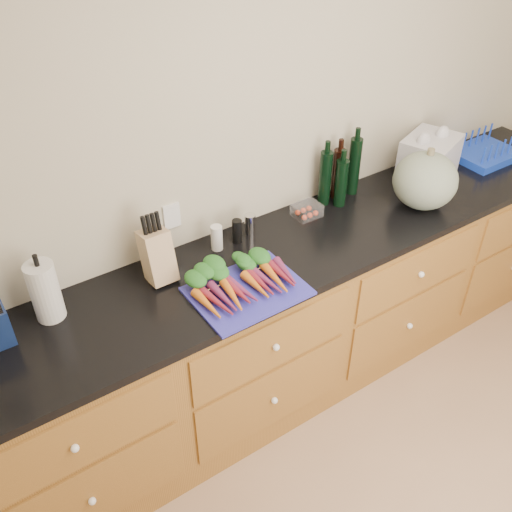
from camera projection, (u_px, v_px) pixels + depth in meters
wall_back at (277, 144)px, 2.75m from camera, size 4.10×0.05×2.60m
cabinets at (309, 312)px, 3.05m from camera, size 3.60×0.64×0.90m
countertop at (314, 240)px, 2.76m from camera, size 3.64×0.62×0.04m
cutting_board at (247, 291)px, 2.42m from camera, size 0.48×0.36×0.01m
carrots at (242, 280)px, 2.43m from camera, size 0.42×0.31×0.06m
squash at (425, 181)px, 2.89m from camera, size 0.33×0.33×0.29m
paper_towel at (45, 291)px, 2.23m from camera, size 0.12×0.12×0.26m
knife_block at (157, 256)px, 2.44m from camera, size 0.12×0.12×0.23m
grinder_salt at (217, 238)px, 2.64m from camera, size 0.05×0.05×0.12m
grinder_pepper at (237, 231)px, 2.69m from camera, size 0.05×0.05×0.12m
canister_chrome at (250, 226)px, 2.72m from camera, size 0.05×0.05×0.12m
tomato_box at (307, 210)px, 2.88m from camera, size 0.14×0.11×0.06m
bottles at (340, 175)px, 2.95m from camera, size 0.26×0.13×0.31m
grocery_bag at (429, 157)px, 3.16m from camera, size 0.38×0.35×0.23m
dish_rack at (485, 152)px, 3.38m from camera, size 0.37×0.29×0.15m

